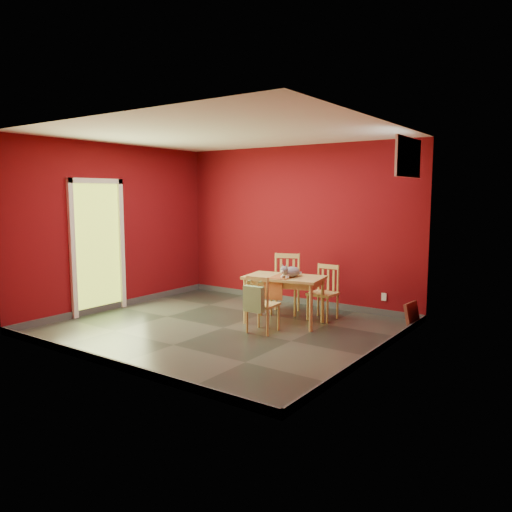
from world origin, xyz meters
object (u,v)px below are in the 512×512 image
Objects in this scene: picture_frame at (412,315)px; chair_far_left at (286,283)px; chair_near at (262,303)px; cat at (291,270)px; dining_table at (284,282)px; chair_far_right at (324,292)px; tote_bag at (254,299)px.

chair_far_left is at bearing -173.31° from picture_frame.
picture_frame is (1.96, 0.23, -0.30)m from chair_far_left.
cat is (0.10, 0.59, 0.40)m from chair_near.
picture_frame is (1.63, 0.82, -0.43)m from dining_table.
chair_far_right is (0.70, -0.03, -0.06)m from chair_far_left.
picture_frame is at bearing 26.67° from dining_table.
cat is at bearing -113.43° from chair_far_right.
chair_near is 1.92× the size of tote_bag.
chair_far_left reaches higher than tote_bag.
tote_bag is 0.98× the size of cat.
tote_bag is (0.01, -0.20, 0.10)m from chair_near.
chair_far_left is 1.24m from chair_near.
dining_table is 0.69m from chair_far_right.
chair_far_right is 1.04× the size of chair_near.
dining_table is 1.47× the size of chair_far_right.
cat is 1.13× the size of picture_frame.
picture_frame is at bearing 41.26° from chair_near.
chair_far_left is at bearing 119.94° from dining_table.
cat is 1.83m from picture_frame.
chair_near reaches higher than picture_frame.
cat reaches higher than picture_frame.
chair_near is at bearing -73.53° from chair_far_left.
chair_far_right is at bearing -168.51° from picture_frame.
chair_far_right is 1.21m from chair_near.
picture_frame is (1.51, 0.82, -0.62)m from cat.
chair_near is 2.12× the size of picture_frame.
cat reaches higher than dining_table.
picture_frame is at bearing -4.61° from cat.
chair_far_right reaches higher than tote_bag.
dining_table is at bearing -153.33° from picture_frame.
chair_near is 0.22m from tote_bag.
chair_near is at bearing 93.04° from tote_bag.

